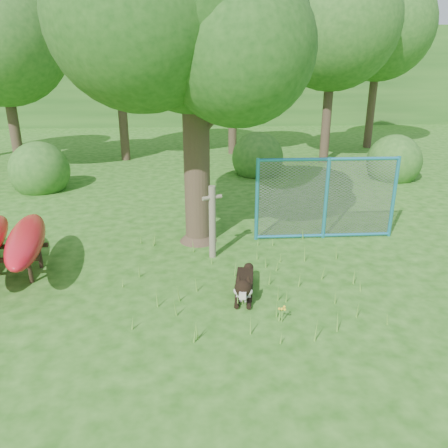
{
  "coord_description": "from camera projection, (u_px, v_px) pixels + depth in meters",
  "views": [
    {
      "loc": [
        -0.37,
        -6.07,
        3.66
      ],
      "look_at": [
        0.2,
        1.2,
        1.0
      ],
      "focal_mm": 35.0,
      "sensor_mm": 36.0,
      "label": 1
    }
  ],
  "objects": [
    {
      "name": "ground",
      "position": [
        217.0,
        309.0,
        6.97
      ],
      "size": [
        80.0,
        80.0,
        0.0
      ],
      "primitive_type": "plane",
      "color": "#1C5110",
      "rests_on": "ground"
    },
    {
      "name": "oak_tree",
      "position": [
        191.0,
        14.0,
        8.12
      ],
      "size": [
        5.03,
        4.77,
        6.84
      ],
      "rotation": [
        0.0,
        0.0,
        0.35
      ],
      "color": "#382A1E",
      "rests_on": "ground"
    },
    {
      "name": "wooden_post",
      "position": [
        212.0,
        220.0,
        8.59
      ],
      "size": [
        0.4,
        0.23,
        1.48
      ],
      "rotation": [
        0.0,
        0.0,
        0.39
      ],
      "color": "#68604E",
      "rests_on": "ground"
    },
    {
      "name": "husky_dog",
      "position": [
        244.0,
        286.0,
        7.29
      ],
      "size": [
        0.45,
        1.22,
        0.55
      ],
      "rotation": [
        0.0,
        0.0,
        -0.17
      ],
      "color": "black",
      "rests_on": "ground"
    },
    {
      "name": "fence_section",
      "position": [
        326.0,
        199.0,
        9.54
      ],
      "size": [
        3.13,
        0.12,
        3.05
      ],
      "rotation": [
        0.0,
        0.0,
        -0.01
      ],
      "color": "teal",
      "rests_on": "ground"
    },
    {
      "name": "wildflower_clump",
      "position": [
        282.0,
        310.0,
        6.53
      ],
      "size": [
        0.12,
        0.1,
        0.26
      ],
      "rotation": [
        0.0,
        0.0,
        0.29
      ],
      "color": "#5C9731",
      "rests_on": "ground"
    },
    {
      "name": "bg_tree_a",
      "position": [
        0.0,
        39.0,
        14.32
      ],
      "size": [
        4.4,
        4.4,
        6.7
      ],
      "color": "#382A1E",
      "rests_on": "ground"
    },
    {
      "name": "bg_tree_b",
      "position": [
        114.0,
        9.0,
        16.06
      ],
      "size": [
        5.2,
        5.2,
        8.22
      ],
      "color": "#382A1E",
      "rests_on": "ground"
    },
    {
      "name": "bg_tree_c",
      "position": [
        233.0,
        54.0,
        17.85
      ],
      "size": [
        4.0,
        4.0,
        6.12
      ],
      "color": "#382A1E",
      "rests_on": "ground"
    },
    {
      "name": "bg_tree_d",
      "position": [
        334.0,
        24.0,
        15.9
      ],
      "size": [
        4.8,
        4.8,
        7.5
      ],
      "color": "#382A1E",
      "rests_on": "ground"
    },
    {
      "name": "bg_tree_e",
      "position": [
        380.0,
        27.0,
        18.88
      ],
      "size": [
        4.6,
        4.6,
        7.55
      ],
      "color": "#382A1E",
      "rests_on": "ground"
    },
    {
      "name": "shrub_left",
      "position": [
        42.0,
        190.0,
        13.62
      ],
      "size": [
        1.8,
        1.8,
        1.8
      ],
      "primitive_type": "sphere",
      "color": "#275A1D",
      "rests_on": "ground"
    },
    {
      "name": "shrub_right",
      "position": [
        392.0,
        179.0,
        14.94
      ],
      "size": [
        1.8,
        1.8,
        1.8
      ],
      "primitive_type": "sphere",
      "color": "#275A1D",
      "rests_on": "ground"
    },
    {
      "name": "shrub_mid",
      "position": [
        257.0,
        174.0,
        15.55
      ],
      "size": [
        1.8,
        1.8,
        1.8
      ],
      "primitive_type": "sphere",
      "color": "#275A1D",
      "rests_on": "ground"
    },
    {
      "name": "wooded_hillside",
      "position": [
        193.0,
        75.0,
        32.17
      ],
      "size": [
        80.0,
        12.0,
        6.0
      ],
      "primitive_type": "cube",
      "color": "#275A1D",
      "rests_on": "ground"
    }
  ]
}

